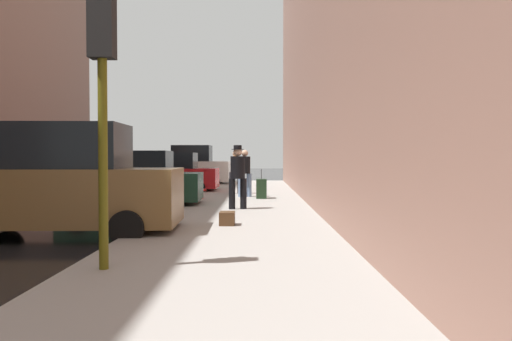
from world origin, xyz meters
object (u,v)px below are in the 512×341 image
parked_dark_green_sedan (134,181)px  rolling_suitcase (261,189)px  fire_hydrant (200,189)px  pedestrian_in_tan_coat (236,170)px  traffic_light (102,66)px  pedestrian_with_fedora (238,174)px  duffel_bag (227,218)px  parked_bronze_suv (64,186)px  parked_red_hatchback (170,174)px  parked_white_van (189,167)px  pedestrian_in_jeans (245,171)px

parked_dark_green_sedan → rolling_suitcase: bearing=28.3°
fire_hydrant → pedestrian_in_tan_coat: bearing=65.0°
fire_hydrant → traffic_light: size_ratio=0.20×
pedestrian_in_tan_coat → parked_dark_green_sedan: bearing=-123.6°
pedestrian_with_fedora → duffel_bag: 3.38m
fire_hydrant → duffel_bag: (1.37, -6.75, -0.21)m
traffic_light → pedestrian_in_tan_coat: (1.07, 13.36, -1.65)m
parked_bronze_suv → parked_red_hatchback: bearing=90.0°
parked_white_van → pedestrian_with_fedora: size_ratio=2.62×
rolling_suitcase → duffel_bag: bearing=-96.3°
pedestrian_in_tan_coat → traffic_light: bearing=-94.6°
parked_red_hatchback → pedestrian_in_tan_coat: bearing=-32.4°
traffic_light → pedestrian_in_tan_coat: size_ratio=2.11×
parked_red_hatchback → fire_hydrant: 4.66m
rolling_suitcase → pedestrian_in_jeans: bearing=131.0°
fire_hydrant → traffic_light: (0.05, -10.94, 2.26)m
parked_dark_green_sedan → parked_bronze_suv: bearing=-90.0°
pedestrian_with_fedora → rolling_suitcase: size_ratio=1.71×
parked_bronze_suv → pedestrian_in_jeans: parked_bronze_suv is taller
parked_red_hatchback → pedestrian_in_jeans: size_ratio=2.47×
pedestrian_with_fedora → rolling_suitcase: pedestrian_with_fedora is taller
pedestrian_with_fedora → parked_dark_green_sedan: bearing=155.4°
parked_dark_green_sedan → parked_red_hatchback: size_ratio=1.00×
parked_bronze_suv → pedestrian_in_tan_coat: size_ratio=2.72×
duffel_bag → fire_hydrant: bearing=101.5°
parked_bronze_suv → traffic_light: traffic_light is taller
parked_bronze_suv → rolling_suitcase: parked_bronze_suv is taller
parked_bronze_suv → pedestrian_with_fedora: bearing=51.2°
pedestrian_with_fedora → pedestrian_in_tan_coat: bearing=93.2°
traffic_light → pedestrian_in_jeans: traffic_light is taller
pedestrian_in_jeans → pedestrian_in_tan_coat: size_ratio=1.00×
parked_dark_green_sedan → traffic_light: traffic_light is taller
traffic_light → pedestrian_with_fedora: (1.41, 7.46, -1.62)m
parked_red_hatchback → duffel_bag: bearing=-73.9°
traffic_light → pedestrian_in_tan_coat: bearing=85.4°
pedestrian_in_jeans → parked_bronze_suv: bearing=-111.8°
parked_dark_green_sedan → rolling_suitcase: 4.49m
fire_hydrant → traffic_light: bearing=-89.7°
duffel_bag → rolling_suitcase: bearing=83.7°
parked_bronze_suv → pedestrian_in_jeans: bearing=68.2°
fire_hydrant → pedestrian_with_fedora: 3.83m
parked_white_van → pedestrian_in_jeans: 10.04m
parked_red_hatchback → fire_hydrant: bearing=-67.1°
traffic_light → pedestrian_in_tan_coat: 13.50m
parked_bronze_suv → traffic_light: (1.85, -3.41, 1.73)m
parked_bronze_suv → duffel_bag: size_ratio=10.57×
pedestrian_in_jeans → pedestrian_with_fedora: pedestrian_with_fedora is taller
pedestrian_in_tan_coat → rolling_suitcase: bearing=-66.1°
traffic_light → rolling_suitcase: traffic_light is taller
traffic_light → pedestrian_in_jeans: bearing=82.8°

